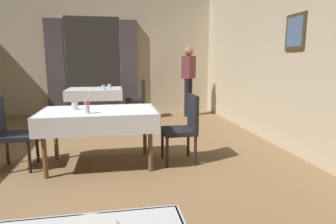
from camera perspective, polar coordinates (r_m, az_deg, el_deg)
The scene contains 14 objects.
ground at distance 3.93m, azimuth -18.15°, elevation -10.90°, with size 10.08×10.08×0.00m, color olive.
wall_right at distance 4.50m, azimuth 26.13°, elevation 10.73°, with size 0.16×8.40×3.00m.
wall_back at distance 7.84m, azimuth -14.76°, elevation 10.80°, with size 6.40×0.27×3.00m.
dining_table_mid at distance 3.83m, azimuth -13.56°, elevation -0.88°, with size 1.49×0.91×0.75m.
dining_table_far at distance 6.80m, azimuth -14.39°, elevation 3.79°, with size 1.24×0.99×0.75m.
chair_mid_right at distance 3.90m, azimuth 3.28°, elevation -2.62°, with size 0.44×0.44×0.93m.
chair_mid_left at distance 4.14m, azimuth -29.23°, elevation -3.18°, with size 0.44×0.44×0.93m.
chair_far_right at distance 6.94m, azimuth -5.96°, elevation 2.98°, with size 0.44×0.44×0.93m.
flower_vase_mid at distance 3.57m, azimuth -15.87°, elevation 1.19°, with size 0.07×0.07×0.18m.
glass_mid_b at distance 3.92m, azimuth -18.10°, elevation 1.15°, with size 0.08×0.08×0.10m, color silver.
plate_far_a at distance 6.98m, azimuth -14.96°, elevation 4.72°, with size 0.19×0.19×0.01m, color white.
glass_far_b at distance 6.76m, azimuth -11.62°, elevation 5.07°, with size 0.08×0.08×0.10m, color silver.
glass_far_c at distance 6.50m, azimuth -12.76°, elevation 4.85°, with size 0.08×0.08×0.11m, color silver.
person_waiter_by_doorway at distance 7.17m, azimuth 4.13°, elevation 7.32°, with size 0.40×0.42×1.72m.
Camera 1 is at (0.55, -3.64, 1.38)m, focal length 30.53 mm.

